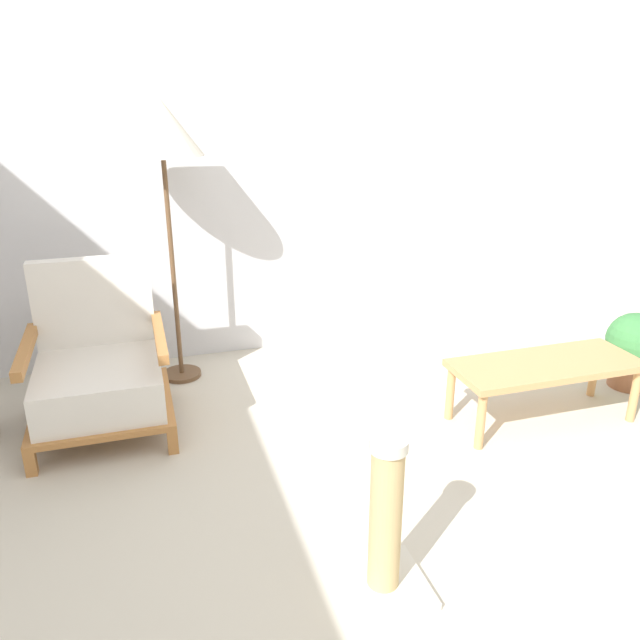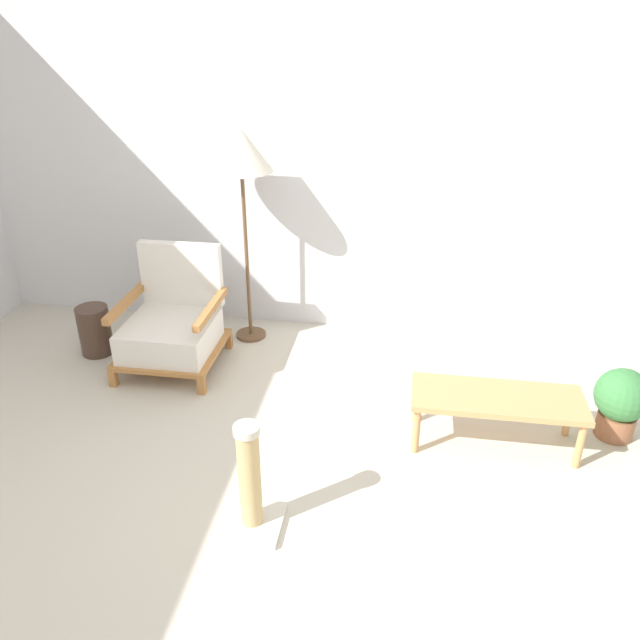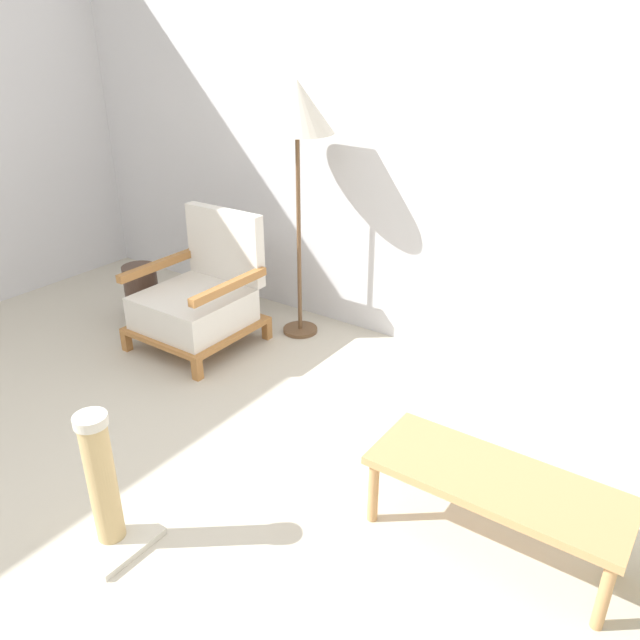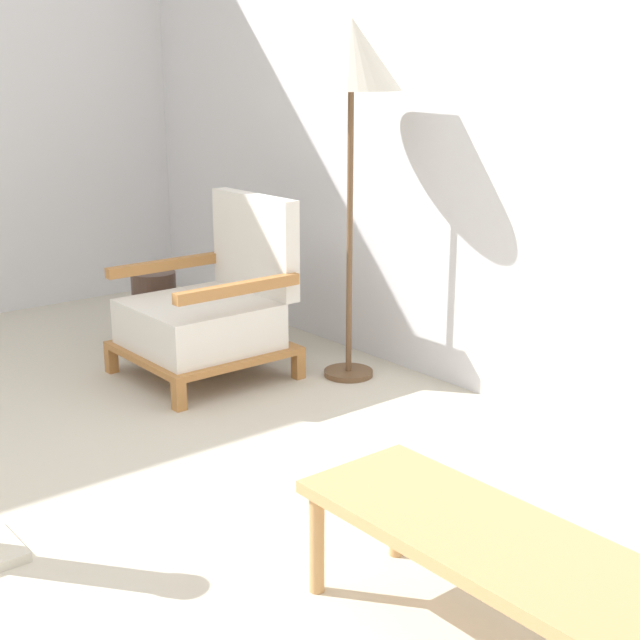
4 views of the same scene
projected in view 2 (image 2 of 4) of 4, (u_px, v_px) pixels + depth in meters
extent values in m
plane|color=beige|center=(271.00, 553.00, 2.99)|extent=(14.00, 14.00, 0.00)
cube|color=silver|center=(339.00, 159.00, 4.56)|extent=(8.00, 0.06, 2.70)
cube|color=#B2753D|center=(113.00, 378.00, 4.29)|extent=(0.05, 0.05, 0.12)
cube|color=#B2753D|center=(202.00, 386.00, 4.21)|extent=(0.05, 0.05, 0.12)
cube|color=#B2753D|center=(150.00, 334.00, 4.86)|extent=(0.05, 0.05, 0.12)
cube|color=#B2753D|center=(229.00, 340.00, 4.77)|extent=(0.05, 0.05, 0.12)
cube|color=#B2753D|center=(173.00, 349.00, 4.50)|extent=(0.68, 0.69, 0.03)
cube|color=white|center=(170.00, 336.00, 4.43)|extent=(0.60, 0.59, 0.21)
cube|color=white|center=(181.00, 274.00, 4.56)|extent=(0.60, 0.08, 0.47)
cube|color=#B2753D|center=(125.00, 303.00, 4.38)|extent=(0.05, 0.63, 0.05)
cube|color=#B2753D|center=(211.00, 309.00, 4.30)|extent=(0.05, 0.63, 0.05)
cylinder|color=brown|center=(251.00, 334.00, 4.96)|extent=(0.23, 0.23, 0.03)
cylinder|color=brown|center=(247.00, 257.00, 4.67)|extent=(0.03, 0.03, 1.29)
cone|color=silver|center=(241.00, 149.00, 4.31)|extent=(0.45, 0.45, 0.31)
cube|color=tan|center=(498.00, 398.00, 3.61)|extent=(0.99, 0.39, 0.04)
cylinder|color=tan|center=(416.00, 430.00, 3.62)|extent=(0.04, 0.04, 0.30)
cylinder|color=tan|center=(580.00, 445.00, 3.49)|extent=(0.04, 0.04, 0.30)
cylinder|color=tan|center=(417.00, 401.00, 3.89)|extent=(0.04, 0.04, 0.30)
cylinder|color=tan|center=(569.00, 414.00, 3.76)|extent=(0.04, 0.04, 0.30)
cylinder|color=#473328|center=(95.00, 330.00, 4.65)|extent=(0.24, 0.24, 0.37)
cylinder|color=#935B3D|center=(615.00, 424.00, 3.79)|extent=(0.22, 0.22, 0.16)
sphere|color=#3D7F42|center=(623.00, 395.00, 3.69)|extent=(0.32, 0.32, 0.32)
cube|color=beige|center=(252.00, 522.00, 3.16)|extent=(0.30, 0.30, 0.03)
cylinder|color=tan|center=(250.00, 478.00, 3.03)|extent=(0.11, 0.11, 0.54)
cylinder|color=beige|center=(246.00, 430.00, 2.90)|extent=(0.13, 0.13, 0.04)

